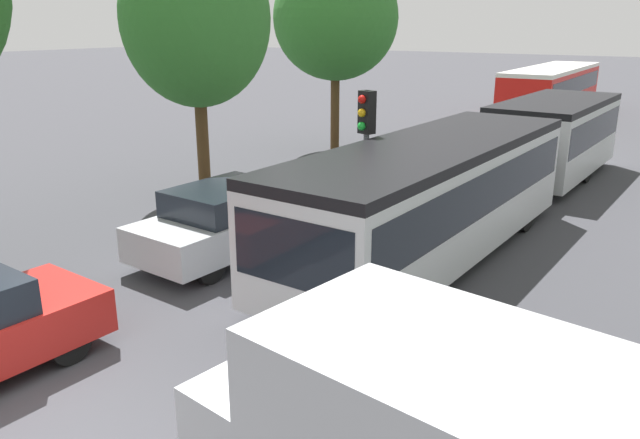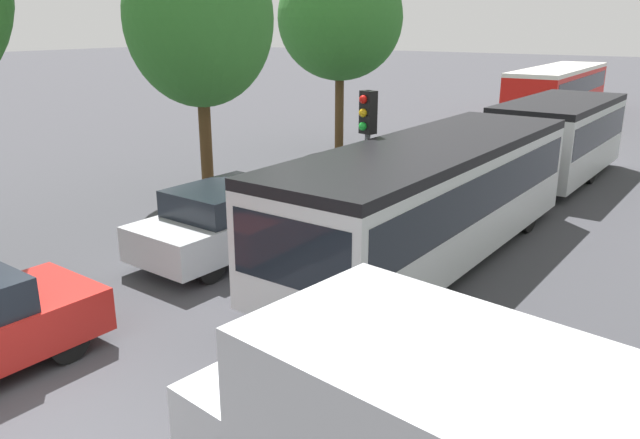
# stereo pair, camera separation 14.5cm
# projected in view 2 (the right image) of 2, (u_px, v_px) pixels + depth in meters

# --- Properties ---
(ground_plane) EXTENTS (200.00, 200.00, 0.00)m
(ground_plane) POSITION_uv_depth(u_px,v_px,m) (29.00, 435.00, 7.52)
(ground_plane) COLOR #3D3D42
(articulated_bus) EXTENTS (3.12, 16.74, 2.47)m
(articulated_bus) POSITION_uv_depth(u_px,v_px,m) (497.00, 162.00, 15.54)
(articulated_bus) COLOR silver
(articulated_bus) RESTS_ON ground
(city_bus_rear) EXTENTS (2.68, 11.64, 2.50)m
(city_bus_rear) POSITION_uv_depth(u_px,v_px,m) (558.00, 87.00, 33.34)
(city_bus_rear) COLOR red
(city_bus_rear) RESTS_ON ground
(queued_car_silver) EXTENTS (2.11, 4.46, 1.52)m
(queued_car_silver) POSITION_uv_depth(u_px,v_px,m) (231.00, 220.00, 13.21)
(queued_car_silver) COLOR #B7BABF
(queued_car_silver) RESTS_ON ground
(queued_car_tan) EXTENTS (1.88, 3.98, 1.35)m
(queued_car_tan) POSITION_uv_depth(u_px,v_px,m) (372.00, 174.00, 17.56)
(queued_car_tan) COLOR tan
(queued_car_tan) RESTS_ON ground
(queued_car_green) EXTENTS (1.96, 4.14, 1.41)m
(queued_car_green) POSITION_uv_depth(u_px,v_px,m) (463.00, 141.00, 22.35)
(queued_car_green) COLOR #236638
(queued_car_green) RESTS_ON ground
(traffic_light) EXTENTS (0.37, 0.39, 3.40)m
(traffic_light) POSITION_uv_depth(u_px,v_px,m) (367.00, 134.00, 13.24)
(traffic_light) COLOR #56595E
(traffic_light) RESTS_ON ground
(tree_left_mid) EXTENTS (3.99, 3.99, 7.22)m
(tree_left_mid) POSITION_uv_depth(u_px,v_px,m) (200.00, 23.00, 16.62)
(tree_left_mid) COLOR #51381E
(tree_left_mid) RESTS_ON ground
(tree_left_far) EXTENTS (4.62, 4.62, 7.21)m
(tree_left_far) POSITION_uv_depth(u_px,v_px,m) (340.00, 18.00, 22.99)
(tree_left_far) COLOR #51381E
(tree_left_far) RESTS_ON ground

